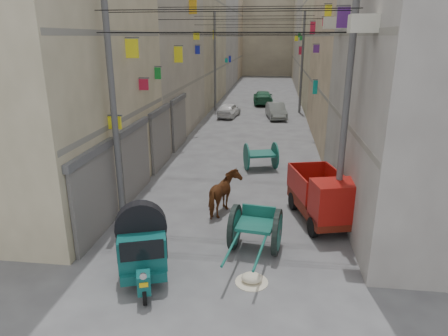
% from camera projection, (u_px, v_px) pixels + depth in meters
% --- Properties ---
extents(building_row_left, '(8.00, 62.00, 14.00)m').
position_uv_depth(building_row_left, '(179.00, 33.00, 38.94)').
color(building_row_left, '#C5B895').
rests_on(building_row_left, ground).
extents(building_row_right, '(8.00, 62.00, 14.00)m').
position_uv_depth(building_row_right, '(348.00, 33.00, 37.03)').
color(building_row_right, '#A09C96').
rests_on(building_row_right, ground).
extents(end_cap_building, '(22.00, 10.00, 13.00)m').
position_uv_depth(end_cap_building, '(268.00, 34.00, 68.01)').
color(end_cap_building, '#B4AC8E').
rests_on(end_cap_building, ground).
extents(shutters_left, '(0.18, 14.40, 2.88)m').
position_uv_depth(shutters_left, '(150.00, 146.00, 17.62)').
color(shutters_left, '#46464A').
rests_on(shutters_left, ground).
extents(signboards, '(8.22, 40.52, 5.67)m').
position_uv_depth(signboards, '(253.00, 78.00, 27.19)').
color(signboards, '#18872F').
rests_on(signboards, ground).
extents(utility_poles, '(7.40, 22.20, 8.00)m').
position_uv_depth(utility_poles, '(249.00, 75.00, 22.62)').
color(utility_poles, '#505052').
rests_on(utility_poles, ground).
extents(overhead_cables, '(7.40, 22.52, 1.12)m').
position_uv_depth(overhead_cables, '(247.00, 22.00, 19.30)').
color(overhead_cables, black).
rests_on(overhead_cables, ground).
extents(auto_rickshaw, '(1.79, 2.39, 1.62)m').
position_uv_depth(auto_rickshaw, '(142.00, 244.00, 10.35)').
color(auto_rickshaw, black).
rests_on(auto_rickshaw, ground).
extents(tonga_cart, '(1.59, 3.16, 1.37)m').
position_uv_depth(tonga_cart, '(255.00, 229.00, 11.73)').
color(tonga_cart, black).
rests_on(tonga_cart, ground).
extents(mini_truck, '(2.23, 3.53, 1.84)m').
position_uv_depth(mini_truck, '(325.00, 201.00, 13.24)').
color(mini_truck, black).
rests_on(mini_truck, ground).
extents(second_cart, '(1.76, 1.64, 1.30)m').
position_uv_depth(second_cart, '(261.00, 155.00, 19.09)').
color(second_cart, '#125246').
rests_on(second_cart, ground).
extents(feed_sack, '(0.54, 0.43, 0.27)m').
position_uv_depth(feed_sack, '(252.00, 278.00, 10.34)').
color(feed_sack, beige).
rests_on(feed_sack, ground).
extents(horse, '(1.21, 1.92, 1.51)m').
position_uv_depth(horse, '(224.00, 194.00, 14.23)').
color(horse, maroon).
rests_on(horse, ground).
extents(distant_car_white, '(1.80, 3.46, 1.13)m').
position_uv_depth(distant_car_white, '(229.00, 110.00, 31.71)').
color(distant_car_white, silver).
rests_on(distant_car_white, ground).
extents(distant_car_grey, '(1.80, 3.76, 1.19)m').
position_uv_depth(distant_car_grey, '(276.00, 111.00, 31.17)').
color(distant_car_grey, '#5B605C').
rests_on(distant_car_grey, ground).
extents(distant_car_green, '(2.05, 4.39, 1.24)m').
position_uv_depth(distant_car_green, '(263.00, 98.00, 37.80)').
color(distant_car_green, '#216040').
rests_on(distant_car_green, ground).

